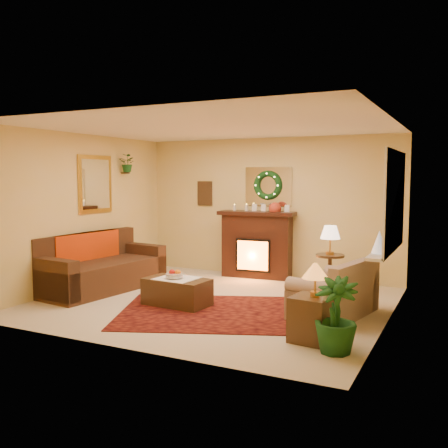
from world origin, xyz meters
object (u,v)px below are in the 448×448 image
at_px(fireplace, 257,248).
at_px(end_table_square, 311,318).
at_px(coffee_table, 177,291).
at_px(loveseat, 334,284).
at_px(side_table_round, 330,271).
at_px(sofa, 102,264).

relative_size(fireplace, end_table_square, 2.45).
relative_size(end_table_square, coffee_table, 0.55).
height_order(fireplace, coffee_table, fireplace).
relative_size(fireplace, coffee_table, 1.35).
height_order(fireplace, loveseat, fireplace).
bearing_deg(end_table_square, coffee_table, 162.66).
height_order(end_table_square, coffee_table, end_table_square).
distance_m(fireplace, end_table_square, 3.72).
distance_m(loveseat, side_table_round, 1.48).
distance_m(end_table_square, coffee_table, 2.32).
xyz_separation_m(side_table_round, coffee_table, (-1.76, -1.94, -0.11)).
xyz_separation_m(sofa, fireplace, (1.90, 2.14, 0.12)).
height_order(loveseat, coffee_table, loveseat).
relative_size(sofa, side_table_round, 3.61).
bearing_deg(side_table_round, loveseat, -73.74).
relative_size(fireplace, loveseat, 0.97).
height_order(sofa, fireplace, fireplace).
bearing_deg(fireplace, side_table_round, -23.62).
distance_m(sofa, coffee_table, 1.69).
bearing_deg(loveseat, fireplace, 146.98).
bearing_deg(fireplace, coffee_table, -100.56).
bearing_deg(coffee_table, loveseat, 18.05).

